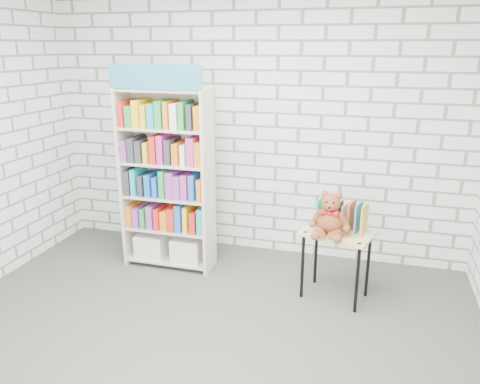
# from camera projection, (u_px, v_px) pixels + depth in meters

# --- Properties ---
(ground) EXTENTS (4.50, 4.50, 0.00)m
(ground) POSITION_uv_depth(u_px,v_px,m) (189.00, 351.00, 3.56)
(ground) COLOR #3D453A
(ground) RESTS_ON ground
(room_shell) EXTENTS (4.52, 4.02, 2.81)m
(room_shell) POSITION_uv_depth(u_px,v_px,m) (180.00, 116.00, 3.02)
(room_shell) COLOR silver
(room_shell) RESTS_ON ground
(bookshelf) EXTENTS (0.92, 0.36, 2.06)m
(bookshelf) POSITION_uv_depth(u_px,v_px,m) (168.00, 178.00, 4.71)
(bookshelf) COLOR beige
(bookshelf) RESTS_ON ground
(display_table) EXTENTS (0.68, 0.55, 0.64)m
(display_table) POSITION_uv_depth(u_px,v_px,m) (337.00, 241.00, 4.17)
(display_table) COLOR tan
(display_table) RESTS_ON ground
(table_books) EXTENTS (0.45, 0.29, 0.25)m
(table_books) POSITION_uv_depth(u_px,v_px,m) (342.00, 215.00, 4.18)
(table_books) COLOR #29B5A7
(table_books) RESTS_ON display_table
(teddy_bear) EXTENTS (0.36, 0.33, 0.39)m
(teddy_bear) POSITION_uv_depth(u_px,v_px,m) (330.00, 218.00, 4.04)
(teddy_bear) COLOR brown
(teddy_bear) RESTS_ON display_table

